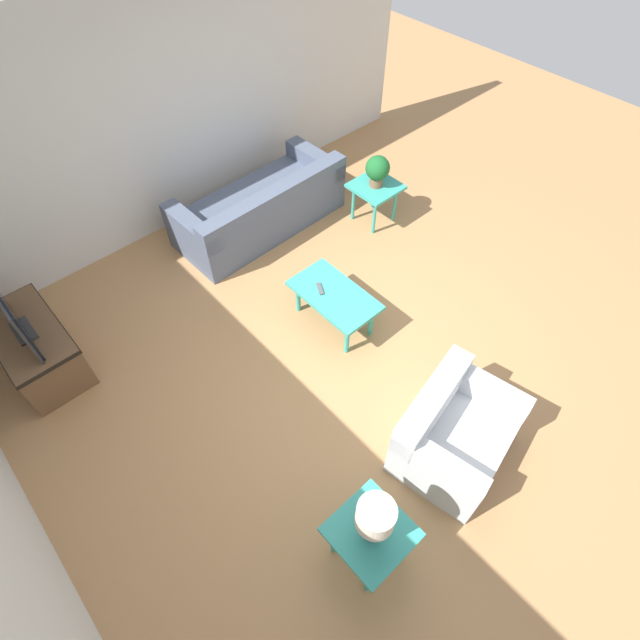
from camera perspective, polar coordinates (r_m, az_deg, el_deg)
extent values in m
plane|color=#A87A4C|center=(5.08, 3.41, -4.14)|extent=(14.00, 14.00, 0.00)
cube|color=silver|center=(6.14, -17.84, 21.50)|extent=(0.12, 7.20, 2.70)
cube|color=#4C566B|center=(6.36, -6.94, 12.23)|extent=(0.96, 2.12, 0.42)
cube|color=#4C566B|center=(5.92, -5.07, 13.44)|extent=(0.25, 2.10, 0.31)
cube|color=#4C566B|center=(6.67, -0.59, 17.89)|extent=(0.91, 0.22, 0.20)
cube|color=#4C566B|center=(5.80, -14.59, 10.26)|extent=(0.91, 0.22, 0.20)
cube|color=silver|center=(4.53, 15.12, -13.27)|extent=(0.95, 1.12, 0.41)
cube|color=silver|center=(4.22, 12.73, -9.11)|extent=(0.39, 1.01, 0.35)
cube|color=silver|center=(4.05, 13.35, -15.73)|extent=(0.79, 0.31, 0.23)
cube|color=silver|center=(4.48, 18.32, -7.46)|extent=(0.79, 0.31, 0.23)
cube|color=teal|center=(5.03, 1.64, 2.84)|extent=(0.93, 0.52, 0.04)
cylinder|color=teal|center=(5.11, 5.85, -0.16)|extent=(0.05, 0.05, 0.40)
cylinder|color=teal|center=(5.45, 0.21, 4.39)|extent=(0.05, 0.05, 0.40)
cylinder|color=teal|center=(4.95, 3.10, -2.22)|extent=(0.05, 0.05, 0.40)
cylinder|color=teal|center=(5.30, -2.52, 2.59)|extent=(0.05, 0.05, 0.40)
cube|color=teal|center=(6.26, 6.39, 14.92)|extent=(0.54, 0.54, 0.04)
cylinder|color=teal|center=(6.44, 8.53, 12.92)|extent=(0.04, 0.04, 0.48)
cylinder|color=teal|center=(6.62, 6.14, 14.43)|extent=(0.04, 0.04, 0.48)
cylinder|color=teal|center=(6.21, 6.22, 11.59)|extent=(0.04, 0.04, 0.48)
cylinder|color=teal|center=(6.40, 3.82, 13.17)|extent=(0.04, 0.04, 0.48)
cube|color=teal|center=(3.83, 5.89, -22.98)|extent=(0.54, 0.54, 0.04)
cylinder|color=teal|center=(4.10, 9.51, -23.97)|extent=(0.04, 0.04, 0.48)
cylinder|color=teal|center=(4.15, 5.53, -20.54)|extent=(0.04, 0.04, 0.48)
cylinder|color=teal|center=(4.01, 5.61, -27.55)|extent=(0.04, 0.04, 0.48)
cylinder|color=teal|center=(4.06, 1.59, -23.90)|extent=(0.04, 0.04, 0.48)
cube|color=brown|center=(5.51, -29.63, -2.84)|extent=(1.09, 0.57, 0.54)
cube|color=black|center=(5.34, -30.66, -1.24)|extent=(1.11, 0.59, 0.04)
cube|color=#2D2D2D|center=(5.32, -30.79, -1.05)|extent=(0.33, 0.16, 0.02)
cube|color=#2D2D2D|center=(5.12, -32.22, 0.92)|extent=(0.97, 0.02, 0.60)
cube|color=black|center=(5.12, -32.10, 0.99)|extent=(0.94, 0.04, 0.57)
cylinder|color=brown|center=(6.22, 6.45, 15.49)|extent=(0.16, 0.16, 0.12)
sphere|color=#195B28|center=(6.11, 6.60, 16.87)|extent=(0.29, 0.29, 0.29)
cylinder|color=#333333|center=(3.70, 6.06, -22.41)|extent=(0.14, 0.14, 0.23)
cylinder|color=beige|center=(3.49, 6.38, -21.37)|extent=(0.27, 0.27, 0.22)
cube|color=#4C4C51|center=(5.05, 0.01, 3.59)|extent=(0.16, 0.11, 0.02)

